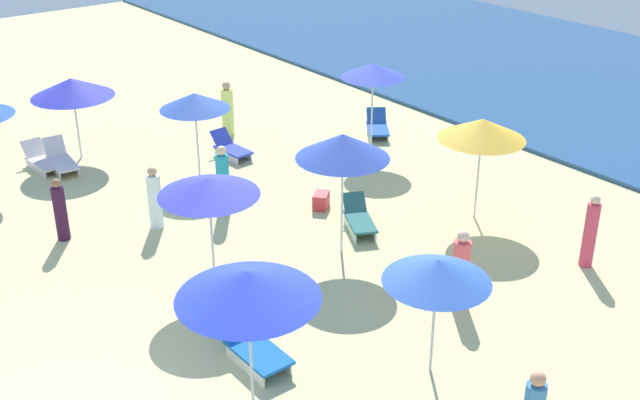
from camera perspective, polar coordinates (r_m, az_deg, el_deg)
umbrella_1 at (r=21.47m, az=-8.93°, el=6.96°), size 1.87×1.87×2.33m
lounge_chair_1_0 at (r=23.22m, az=-6.38°, el=3.68°), size 1.37×0.67×0.69m
umbrella_2 at (r=22.66m, az=3.81°, el=9.18°), size 1.81×1.81×2.68m
lounge_chair_2_0 at (r=24.74m, az=4.11°, el=5.20°), size 1.46×1.30×0.70m
umbrella_3 at (r=13.51m, az=8.35°, el=-5.00°), size 1.86×1.86×2.25m
umbrella_5 at (r=23.44m, az=-17.26°, el=7.66°), size 2.30×2.30×2.35m
lounge_chair_5_0 at (r=23.30m, az=-17.97°, el=2.68°), size 1.54×0.73×0.80m
lounge_chair_5_1 at (r=23.55m, az=-19.16°, el=2.69°), size 1.55×0.71×0.68m
umbrella_6 at (r=17.03m, az=1.63°, el=3.85°), size 2.04×2.04×2.82m
lounge_chair_6_0 at (r=18.91m, az=2.80°, el=-1.39°), size 1.52×1.13×0.70m
umbrella_7 at (r=12.34m, az=-5.17°, el=-6.05°), size 2.29×2.29×2.64m
lounge_chair_7_1 at (r=14.57m, az=-4.68°, el=-10.52°), size 1.45×0.68×0.75m
umbrella_8 at (r=15.91m, az=-7.95°, el=0.95°), size 2.05×2.05×2.47m
lounge_chair_8_0 at (r=15.69m, az=-6.72°, el=-7.74°), size 1.41×0.77×0.76m
umbrella_9 at (r=19.08m, az=11.48°, el=4.97°), size 2.07×2.07×2.55m
beachgoer_0 at (r=19.70m, az=-6.93°, el=1.37°), size 0.40×0.40×1.74m
beachgoer_1 at (r=19.23m, az=-11.69°, el=0.03°), size 0.38×0.38×1.56m
beachgoer_3 at (r=24.73m, az=-6.60°, el=6.38°), size 0.50×0.50×1.68m
beachgoer_4 at (r=16.14m, az=9.98°, el=-4.92°), size 0.37×0.37×1.63m
beachgoer_5 at (r=18.13m, az=18.69°, el=-2.22°), size 0.36×0.36×1.69m
beachgoer_7 at (r=19.24m, az=-18.01°, el=-0.74°), size 0.41×0.41×1.53m
cooler_box_0 at (r=20.01m, az=0.08°, el=-0.04°), size 0.59×0.61×0.40m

